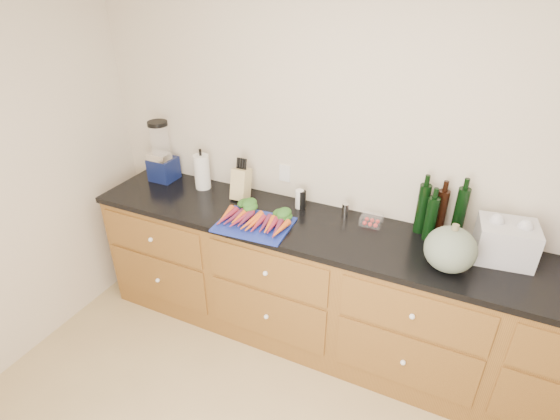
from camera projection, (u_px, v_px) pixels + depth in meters
The scene contains 15 objects.
wall_back at pixel (373, 162), 2.78m from camera, with size 4.10×0.05×2.60m, color beige.
cabinets at pixel (347, 296), 2.93m from camera, with size 3.60×0.64×0.90m.
countertop at pixel (353, 238), 2.71m from camera, with size 3.64×0.62×0.04m, color black.
cutting_board at pixel (254, 225), 2.79m from camera, with size 0.46×0.35×0.01m, color navy.
carrots at pixel (257, 218), 2.80m from camera, with size 0.46×0.31×0.06m.
squash at pixel (450, 249), 2.34m from camera, with size 0.28×0.28×0.25m, color #556555.
blender_appliance at pixel (162, 155), 3.30m from camera, with size 0.18×0.18×0.46m.
paper_towel at pixel (202, 172), 3.21m from camera, with size 0.11×0.11×0.26m, color white.
knife_block at pixel (241, 184), 3.07m from camera, with size 0.11×0.11×0.22m, color tan.
grinder_salt at pixel (299, 199), 2.97m from camera, with size 0.06×0.06×0.13m, color white.
grinder_pepper at pixel (302, 200), 2.96m from camera, with size 0.05×0.05×0.13m, color black.
canister_chrome at pixel (345, 211), 2.85m from camera, with size 0.05×0.05×0.10m, color silver.
tomato_box at pixel (371, 220), 2.79m from camera, with size 0.13×0.11×0.06m, color white.
bottles at pixel (439, 214), 2.62m from camera, with size 0.28×0.14×0.34m.
grocery_bag at pixel (505, 242), 2.43m from camera, with size 0.31×0.24×0.22m, color silver, non-canonical shape.
Camera 1 is at (0.56, -0.95, 2.40)m, focal length 28.00 mm.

